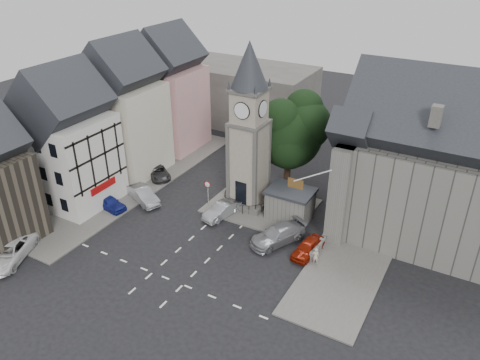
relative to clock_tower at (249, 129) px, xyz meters
The scene contains 24 objects.
ground 11.39m from the clock_tower, 90.00° to the right, with size 120.00×120.00×0.00m, color black.
pavement_west 15.00m from the clock_tower, behind, with size 6.00×30.00×0.14m, color #595651.
pavement_east 14.45m from the clock_tower, ahead, with size 6.00×26.00×0.14m, color #595651.
central_island 8.18m from the clock_tower, ahead, with size 10.00×8.00×0.16m, color #595651.
road_markings 15.74m from the clock_tower, 90.00° to the right, with size 20.00×8.00×0.01m, color silver.
clock_tower is the anchor object (origin of this frame).
stone_shelter 8.15m from the clock_tower, ahead, with size 4.30×3.30×3.08m.
town_tree 5.51m from the clock_tower, 68.23° to the left, with size 7.20×7.20×10.80m.
warning_sign_post 7.34m from the clock_tower, 141.37° to the right, with size 0.70×0.19×2.85m.
terrace_pink 17.51m from the clock_tower, 152.68° to the left, with size 8.10×7.60×12.80m.
terrace_cream 15.58m from the clock_tower, behind, with size 8.10×7.60×12.80m.
terrace_tudor 17.55m from the clock_tower, 152.73° to the right, with size 8.10×7.60×12.00m.
backdrop_west 23.69m from the clock_tower, 120.95° to the left, with size 20.00×10.00×8.00m, color #4C4944.
east_building 15.99m from the clock_tower, 10.92° to the left, with size 14.40×11.40×12.60m.
east_boundary_wall 12.15m from the clock_tower, 12.32° to the left, with size 0.40×16.00×0.90m, color slate.
flagpole 9.01m from the clock_tower, 26.52° to the right, with size 3.68×0.10×2.74m.
car_west_blue 15.74m from the clock_tower, 146.06° to the right, with size 1.57×3.91×1.33m, color navy.
car_west_silver 12.97m from the clock_tower, 152.00° to the right, with size 1.60×4.58×1.51m, color #96989D.
car_west_grey 13.73m from the clock_tower, behind, with size 2.04×4.42×1.23m, color #2F2F32.
car_island_silver 8.26m from the clock_tower, 105.98° to the right, with size 1.47×4.23×1.39m, color gray.
car_island_east 10.31m from the clock_tower, 40.40° to the right, with size 2.18×5.36×1.55m, color #919298.
car_east_red 12.36m from the clock_tower, 30.42° to the right, with size 1.57×3.90×1.33m, color maroon.
van_sw_white 23.37m from the clock_tower, 125.85° to the right, with size 2.64×5.72×1.59m, color white.
pedestrian 13.45m from the clock_tower, 32.06° to the right, with size 0.59×0.39×1.61m, color #BBAE9B.
Camera 1 is at (19.34, -28.02, 24.58)m, focal length 35.00 mm.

